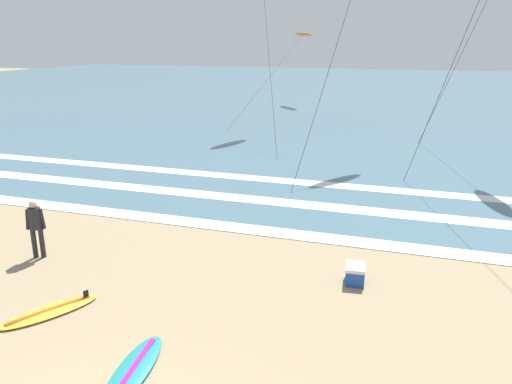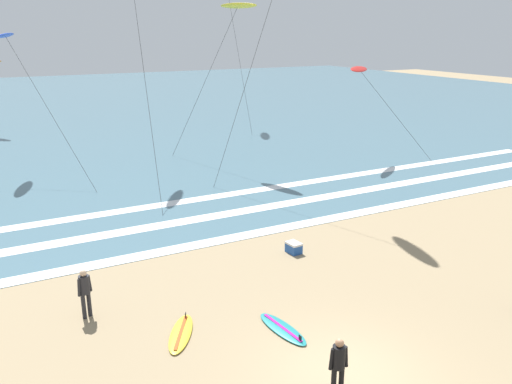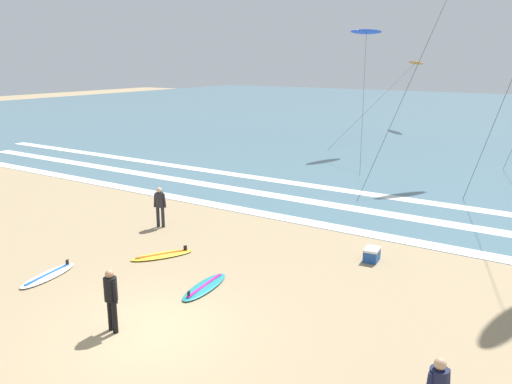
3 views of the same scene
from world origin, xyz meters
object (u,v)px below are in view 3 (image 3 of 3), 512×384
kite_orange_distant_high (415,63)px  surfer_foreground_main (111,295)px  surfer_left_far (160,204)px  surfboard_near_water (162,255)px  kite_blue_high_right (366,32)px  surfboard_left_pile (48,275)px  surfboard_right_spare (205,287)px  cooler_box (372,255)px

kite_orange_distant_high → surfer_foreground_main: bearing=-82.2°
surfer_foreground_main → kite_orange_distant_high: (-5.71, 41.74, 5.03)m
surfer_foreground_main → surfer_left_far: size_ratio=1.00×
surfer_left_far → surfboard_near_water: size_ratio=0.76×
surfer_foreground_main → kite_blue_high_right: kite_blue_high_right is taller
surfboard_near_water → kite_blue_high_right: kite_blue_high_right is taller
surfboard_left_pile → surfboard_right_spare: 4.89m
kite_blue_high_right → kite_orange_distant_high: kite_blue_high_right is taller
surfer_foreground_main → surfer_left_far: same height
surfer_left_far → surfer_foreground_main: bearing=-54.7°
surfer_left_far → cooler_box: 8.34m
surfboard_right_spare → surfer_left_far: bearing=145.1°
surfer_left_far → surfboard_right_spare: bearing=-34.9°
cooler_box → kite_blue_high_right: bearing=113.2°
kite_blue_high_right → cooler_box: bearing=-66.8°
kite_orange_distant_high → surfer_left_far: bearing=-88.3°
surfer_foreground_main → kite_orange_distant_high: bearing=97.8°
surfboard_right_spare → kite_blue_high_right: (-5.15, 24.17, 8.09)m
surfboard_left_pile → kite_orange_distant_high: bearing=92.2°
surfboard_right_spare → kite_blue_high_right: kite_blue_high_right is taller
surfboard_right_spare → cooler_box: bearing=55.0°
surfboard_right_spare → surfer_foreground_main: bearing=-95.7°
surfboard_near_water → cooler_box: (6.00, 3.46, 0.18)m
surfboard_near_water → cooler_box: size_ratio=3.21×
surfer_left_far → kite_orange_distant_high: 35.52m
surfboard_near_water → surfer_foreground_main: bearing=-60.4°
kite_orange_distant_high → cooler_box: bearing=-74.7°
surfboard_right_spare → kite_orange_distant_high: bearing=98.9°
surfer_left_far → surfboard_right_spare: surfer_left_far is taller
surfboard_near_water → cooler_box: bearing=30.0°
surfer_foreground_main → surfboard_right_spare: 3.27m
kite_orange_distant_high → cooler_box: (9.27, -33.98, -5.76)m
surfer_foreground_main → kite_blue_high_right: (-4.83, 27.29, 7.18)m
surfboard_left_pile → surfboard_near_water: size_ratio=1.03×
surfboard_right_spare → kite_orange_distant_high: (-6.03, 38.62, 5.94)m
surfboard_left_pile → kite_orange_distant_high: (-1.54, 40.58, 5.94)m
kite_blue_high_right → kite_orange_distant_high: bearing=93.5°
surfer_left_far → cooler_box: size_ratio=2.43×
surfer_foreground_main → kite_blue_high_right: 28.63m
surfboard_left_pile → surfboard_near_water: bearing=61.2°
surfboard_right_spare → kite_orange_distant_high: size_ratio=0.13×
surfer_foreground_main → kite_orange_distant_high: kite_orange_distant_high is taller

